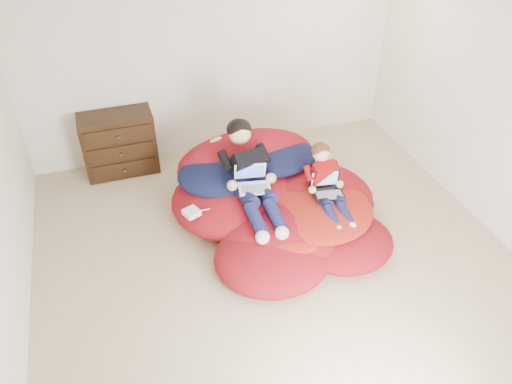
% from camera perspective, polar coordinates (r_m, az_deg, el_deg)
% --- Properties ---
extents(room_shell, '(5.10, 5.10, 2.77)m').
position_cam_1_polar(room_shell, '(5.25, 2.44, -6.11)').
color(room_shell, '#C2AE8B').
rests_on(room_shell, ground).
extents(dresser, '(0.92, 0.52, 0.83)m').
position_cam_1_polar(dresser, '(6.74, -15.35, 5.35)').
color(dresser, black).
rests_on(dresser, ground).
extents(beanbag_pile, '(2.35, 2.40, 0.85)m').
position_cam_1_polar(beanbag_pile, '(5.76, 2.11, -1.09)').
color(beanbag_pile, maroon).
rests_on(beanbag_pile, ground).
extents(cream_pillow, '(0.44, 0.28, 0.28)m').
position_cam_1_polar(cream_pillow, '(6.04, -3.94, 5.03)').
color(cream_pillow, silver).
rests_on(cream_pillow, beanbag_pile).
extents(older_boy, '(0.43, 1.35, 0.80)m').
position_cam_1_polar(older_boy, '(5.48, -0.79, 2.51)').
color(older_boy, black).
rests_on(older_boy, beanbag_pile).
extents(younger_boy, '(0.30, 0.88, 0.67)m').
position_cam_1_polar(younger_boy, '(5.51, 8.02, 1.24)').
color(younger_boy, '#A70E0F').
rests_on(younger_boy, beanbag_pile).
extents(laptop_white, '(0.38, 0.39, 0.24)m').
position_cam_1_polar(laptop_white, '(5.42, -0.40, 1.32)').
color(laptop_white, white).
rests_on(laptop_white, older_boy).
extents(laptop_black, '(0.37, 0.32, 0.25)m').
position_cam_1_polar(laptop_black, '(5.53, 8.09, 0.56)').
color(laptop_black, black).
rests_on(laptop_black, younger_boy).
extents(power_adapter, '(0.20, 0.20, 0.06)m').
position_cam_1_polar(power_adapter, '(5.39, -7.37, -2.34)').
color(power_adapter, white).
rests_on(power_adapter, beanbag_pile).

